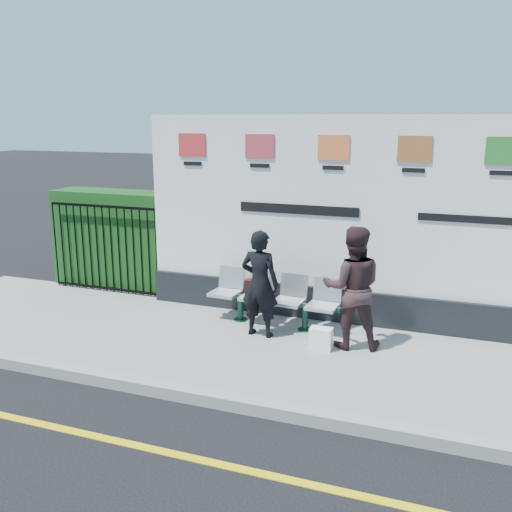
{
  "coord_description": "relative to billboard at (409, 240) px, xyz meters",
  "views": [
    {
      "loc": [
        1.2,
        -4.19,
        3.08
      ],
      "look_at": [
        -1.41,
        2.85,
        1.25
      ],
      "focal_mm": 40.0,
      "sensor_mm": 36.0,
      "label": 1
    }
  ],
  "objects": [
    {
      "name": "ground",
      "position": [
        -0.5,
        -3.85,
        -1.42
      ],
      "size": [
        80.0,
        80.0,
        0.0
      ],
      "primitive_type": "plane",
      "color": "black"
    },
    {
      "name": "pavement",
      "position": [
        -0.5,
        -1.35,
        -1.36
      ],
      "size": [
        14.0,
        3.0,
        0.12
      ],
      "primitive_type": "cube",
      "color": "gray",
      "rests_on": "ground"
    },
    {
      "name": "kerb",
      "position": [
        -0.5,
        -2.85,
        -1.35
      ],
      "size": [
        14.0,
        0.18,
        0.14
      ],
      "primitive_type": "cube",
      "color": "gray",
      "rests_on": "ground"
    },
    {
      "name": "yellow_line",
      "position": [
        -0.5,
        -3.85,
        -1.42
      ],
      "size": [
        14.0,
        0.1,
        0.01
      ],
      "primitive_type": "cube",
      "color": "yellow",
      "rests_on": "ground"
    },
    {
      "name": "billboard",
      "position": [
        0.0,
        0.0,
        0.0
      ],
      "size": [
        8.0,
        0.3,
        3.0
      ],
      "color": "black",
      "rests_on": "pavement"
    },
    {
      "name": "hedge",
      "position": [
        -5.08,
        0.45,
        -0.45
      ],
      "size": [
        2.35,
        0.7,
        1.7
      ],
      "primitive_type": "cube",
      "color": "#164515",
      "rests_on": "pavement"
    },
    {
      "name": "railing",
      "position": [
        -5.08,
        -0.0,
        -0.53
      ],
      "size": [
        2.05,
        0.06,
        1.54
      ],
      "primitive_type": null,
      "color": "black",
      "rests_on": "pavement"
    },
    {
      "name": "bench",
      "position": [
        -1.82,
        -0.58,
        -1.09
      ],
      "size": [
        1.97,
        0.63,
        0.42
      ],
      "primitive_type": null,
      "rotation": [
        0.0,
        0.0,
        -0.06
      ],
      "color": "#AFB1B8",
      "rests_on": "pavement"
    },
    {
      "name": "woman_left",
      "position": [
        -1.86,
        -1.0,
        -0.55
      ],
      "size": [
        0.57,
        0.39,
        1.5
      ],
      "primitive_type": "imported",
      "rotation": [
        0.0,
        0.0,
        3.07
      ],
      "color": "black",
      "rests_on": "pavement"
    },
    {
      "name": "woman_right",
      "position": [
        -0.59,
        -0.96,
        -0.49
      ],
      "size": [
        0.92,
        0.79,
        1.62
      ],
      "primitive_type": "imported",
      "rotation": [
        0.0,
        0.0,
        3.39
      ],
      "color": "#312020",
      "rests_on": "pavement"
    },
    {
      "name": "handbag_brown",
      "position": [
        -2.07,
        -0.56,
        -0.76
      ],
      "size": [
        0.33,
        0.19,
        0.25
      ],
      "primitive_type": "cube",
      "rotation": [
        0.0,
        0.0,
        0.17
      ],
      "color": "black",
      "rests_on": "bench"
    },
    {
      "name": "carrier_bag_white",
      "position": [
        -0.93,
        -1.2,
        -1.16
      ],
      "size": [
        0.29,
        0.17,
        0.29
      ],
      "primitive_type": "cube",
      "color": "white",
      "rests_on": "pavement"
    }
  ]
}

